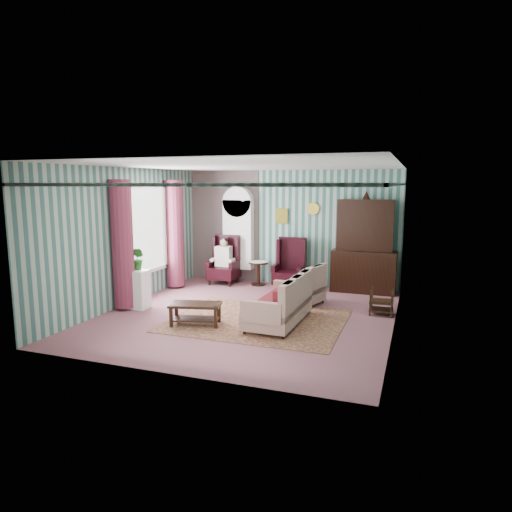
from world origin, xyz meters
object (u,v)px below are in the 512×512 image
(dresser_hutch, at_px, (364,243))
(nest_table, at_px, (382,301))
(wingback_left, at_px, (224,260))
(floral_armchair, at_px, (306,284))
(sofa, at_px, (279,296))
(plant_stand, at_px, (135,289))
(round_side_table, at_px, (259,274))
(bookcase, at_px, (238,239))
(seated_woman, at_px, (224,261))
(wingback_right, at_px, (289,264))
(coffee_table, at_px, (196,314))

(dresser_hutch, relative_size, nest_table, 4.37)
(nest_table, bearing_deg, wingback_left, 159.15)
(dresser_hutch, relative_size, floral_armchair, 2.71)
(sofa, bearing_deg, plant_stand, 91.07)
(round_side_table, bearing_deg, sofa, -64.05)
(bookcase, height_order, seated_woman, bookcase)
(wingback_right, xyz_separation_m, coffee_table, (-0.82, -3.39, -0.42))
(dresser_hutch, xyz_separation_m, seated_woman, (-3.50, -0.27, -0.59))
(bookcase, distance_m, seated_woman, 0.70)
(sofa, bearing_deg, coffee_table, 115.46)
(bookcase, height_order, nest_table, bookcase)
(seated_woman, bearing_deg, dresser_hutch, 4.41)
(wingback_right, xyz_separation_m, plant_stand, (-2.55, -2.75, -0.22))
(nest_table, bearing_deg, dresser_hutch, 107.39)
(dresser_hutch, xyz_separation_m, plant_stand, (-4.30, -3.02, -0.78))
(floral_armchair, bearing_deg, coffee_table, 160.14)
(wingback_left, relative_size, wingback_right, 1.00)
(plant_stand, height_order, floral_armchair, floral_armchair)
(round_side_table, xyz_separation_m, coffee_table, (0.03, -3.54, -0.09))
(seated_woman, xyz_separation_m, sofa, (2.32, -2.77, -0.07))
(wingback_left, height_order, sofa, wingback_left)
(nest_table, relative_size, sofa, 0.29)
(nest_table, bearing_deg, bookcase, 153.08)
(coffee_table, bearing_deg, plant_stand, 159.59)
(dresser_hutch, height_order, round_side_table, dresser_hutch)
(plant_stand, height_order, sofa, sofa)
(nest_table, bearing_deg, sofa, -145.11)
(nest_table, xyz_separation_m, floral_armchair, (-1.60, 0.30, 0.17))
(plant_stand, relative_size, sofa, 0.43)
(sofa, bearing_deg, round_side_table, 27.38)
(bookcase, distance_m, coffee_table, 3.95)
(floral_armchair, bearing_deg, wingback_left, 79.15)
(coffee_table, bearing_deg, nest_table, 30.36)
(floral_armchair, bearing_deg, wingback_right, 45.98)
(round_side_table, relative_size, sofa, 0.32)
(wingback_right, height_order, plant_stand, wingback_right)
(wingback_right, distance_m, nest_table, 2.81)
(seated_woman, xyz_separation_m, plant_stand, (-0.80, -2.75, -0.19))
(wingback_left, bearing_deg, round_side_table, 9.46)
(wingback_right, distance_m, sofa, 2.83)
(dresser_hutch, bearing_deg, round_side_table, -177.36)
(coffee_table, bearing_deg, bookcase, 100.12)
(sofa, bearing_deg, bookcase, 34.67)
(bookcase, relative_size, dresser_hutch, 0.95)
(wingback_right, relative_size, round_side_table, 2.08)
(bookcase, distance_m, plant_stand, 3.39)
(bookcase, distance_m, nest_table, 4.37)
(bookcase, bearing_deg, seated_woman, -122.66)
(sofa, height_order, floral_armchair, sofa)
(seated_woman, height_order, nest_table, seated_woman)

